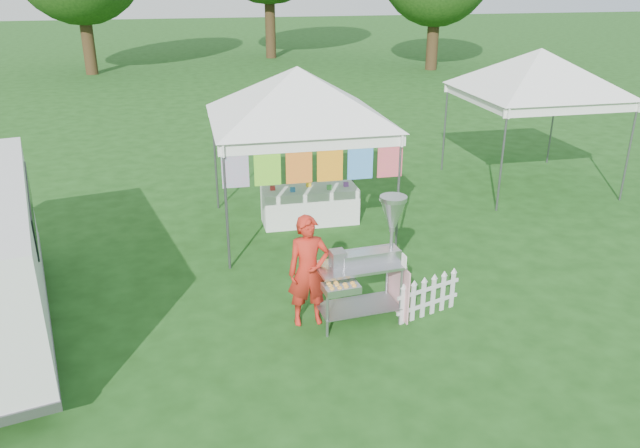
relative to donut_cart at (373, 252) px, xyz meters
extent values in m
plane|color=#1A4112|center=(-0.36, -0.04, -1.04)|extent=(120.00, 120.00, 0.00)
cylinder|color=#59595E|center=(-1.78, 2.04, 0.01)|extent=(0.04, 0.04, 2.10)
cylinder|color=#59595E|center=(1.06, 2.04, 0.01)|extent=(0.04, 0.04, 2.10)
cylinder|color=#59595E|center=(-1.78, 4.88, 0.01)|extent=(0.04, 0.04, 2.10)
cylinder|color=#59595E|center=(1.06, 4.88, 0.01)|extent=(0.04, 0.04, 2.10)
cube|color=white|center=(-0.36, 2.04, 0.96)|extent=(3.00, 0.03, 0.22)
cube|color=white|center=(-0.36, 4.88, 0.96)|extent=(3.00, 0.03, 0.22)
pyramid|color=white|center=(-0.36, 3.46, 1.96)|extent=(4.24, 4.24, 0.90)
cylinder|color=#59595E|center=(-0.36, 2.04, 1.04)|extent=(3.00, 0.03, 0.03)
cube|color=#37CFB4|center=(-1.61, 2.04, 0.69)|extent=(0.42, 0.01, 0.70)
cube|color=#1BA11A|center=(-1.11, 2.04, 0.69)|extent=(0.42, 0.01, 0.70)
cube|color=red|center=(-0.61, 2.04, 0.69)|extent=(0.42, 0.01, 0.70)
cube|color=orange|center=(-0.11, 2.04, 0.69)|extent=(0.42, 0.01, 0.70)
cube|color=blue|center=(0.39, 2.04, 0.69)|extent=(0.42, 0.01, 0.70)
cube|color=#D01A86|center=(0.89, 2.04, 0.69)|extent=(0.42, 0.01, 0.70)
cylinder|color=#59595E|center=(3.72, 3.54, 0.01)|extent=(0.04, 0.04, 2.10)
cylinder|color=#59595E|center=(6.56, 3.54, 0.01)|extent=(0.04, 0.04, 2.10)
cylinder|color=#59595E|center=(3.72, 6.38, 0.01)|extent=(0.04, 0.04, 2.10)
cylinder|color=#59595E|center=(6.56, 6.38, 0.01)|extent=(0.04, 0.04, 2.10)
cube|color=white|center=(5.14, 3.54, 0.96)|extent=(3.00, 0.03, 0.22)
cube|color=white|center=(5.14, 6.38, 0.96)|extent=(3.00, 0.03, 0.22)
pyramid|color=white|center=(5.14, 4.96, 1.96)|extent=(4.24, 4.24, 0.90)
cylinder|color=#59595E|center=(5.14, 3.54, 1.04)|extent=(3.00, 0.03, 0.03)
cylinder|color=#322112|center=(-6.36, 23.96, 0.94)|extent=(0.56, 0.56, 3.96)
cylinder|color=#322112|center=(2.64, 27.96, 1.38)|extent=(0.56, 0.56, 4.84)
cylinder|color=#322112|center=(9.64, 21.96, 0.72)|extent=(0.56, 0.56, 3.52)
cylinder|color=gray|center=(-0.69, -0.29, -0.61)|extent=(0.04, 0.04, 0.86)
cylinder|color=gray|center=(0.36, -0.20, -0.61)|extent=(0.04, 0.04, 0.86)
cylinder|color=gray|center=(-0.73, 0.18, -0.61)|extent=(0.04, 0.04, 0.86)
cylinder|color=gray|center=(0.31, 0.28, -0.61)|extent=(0.04, 0.04, 0.86)
cube|color=gray|center=(-0.19, -0.01, -0.80)|extent=(1.14, 0.65, 0.01)
cube|color=#B7B7BC|center=(-0.19, -0.01, -0.18)|extent=(1.20, 0.68, 0.04)
cube|color=#B7B7BC|center=(-0.02, 0.05, -0.09)|extent=(0.83, 0.31, 0.14)
cube|color=gray|center=(-0.48, 0.01, -0.06)|extent=(0.21, 0.23, 0.21)
cylinder|color=gray|center=(0.28, 0.08, 0.25)|extent=(0.05, 0.05, 0.86)
cone|color=#B7B7BC|center=(0.28, 0.08, 0.49)|extent=(0.38, 0.38, 0.38)
cylinder|color=#B7B7BC|center=(0.28, 0.08, 0.70)|extent=(0.40, 0.40, 0.06)
cube|color=#B7B7BC|center=(-0.53, -0.41, -0.28)|extent=(0.48, 0.33, 0.10)
cube|color=pink|center=(0.39, 0.04, -0.61)|extent=(0.09, 0.72, 0.78)
cube|color=white|center=(0.36, -0.23, -0.07)|extent=(0.03, 0.13, 0.17)
imported|color=red|center=(-0.85, 0.12, -0.26)|extent=(0.58, 0.38, 1.57)
cube|color=black|center=(-4.47, 1.45, 0.48)|extent=(0.62, 2.63, 0.54)
cylinder|color=black|center=(-4.11, -0.68, -0.71)|extent=(0.36, 0.70, 0.67)
cylinder|color=black|center=(-4.81, 2.38, -0.71)|extent=(0.36, 0.70, 0.67)
cube|color=silver|center=(0.39, -0.21, -0.76)|extent=(0.07, 0.04, 0.56)
cube|color=silver|center=(0.56, -0.15, -0.76)|extent=(0.07, 0.04, 0.56)
cube|color=silver|center=(0.73, -0.09, -0.76)|extent=(0.07, 0.04, 0.56)
cube|color=silver|center=(0.90, -0.04, -0.76)|extent=(0.07, 0.04, 0.56)
cube|color=silver|center=(1.07, 0.02, -0.76)|extent=(0.07, 0.04, 0.56)
cube|color=silver|center=(1.24, 0.08, -0.76)|extent=(0.07, 0.04, 0.56)
cube|color=silver|center=(0.81, -0.06, -0.86)|extent=(1.03, 0.37, 0.05)
cube|color=silver|center=(0.81, -0.06, -0.62)|extent=(1.03, 0.37, 0.05)
cube|color=white|center=(-0.10, 3.74, -0.70)|extent=(1.80, 0.70, 0.69)
camera|label=1|loc=(-2.30, -7.22, 3.48)|focal=35.00mm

